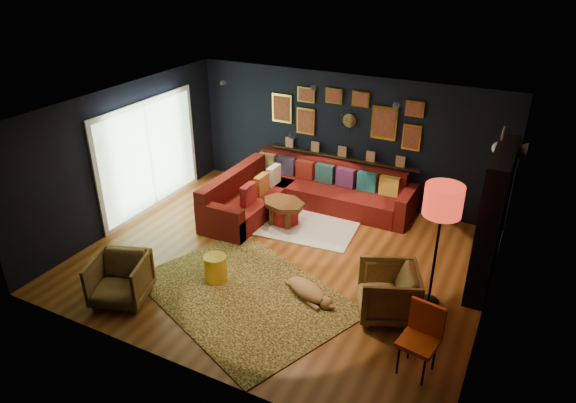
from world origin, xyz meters
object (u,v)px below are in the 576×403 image
at_px(sectional, 296,194).
at_px(floor_lamp, 443,205).
at_px(coffee_table, 283,206).
at_px(pouf, 285,214).
at_px(orange_chair, 422,333).
at_px(dog, 307,287).
at_px(armchair_right, 388,290).
at_px(gold_stool, 216,268).
at_px(armchair_left, 120,277).

height_order(sectional, floor_lamp, floor_lamp).
xyz_separation_m(coffee_table, pouf, (0.01, 0.04, -0.19)).
height_order(sectional, pouf, sectional).
xyz_separation_m(sectional, pouf, (0.08, -0.63, -0.13)).
xyz_separation_m(sectional, orange_chair, (3.30, -3.23, 0.23)).
bearing_deg(dog, coffee_table, 149.88).
bearing_deg(dog, floor_lamp, 46.15).
bearing_deg(armchair_right, pouf, -147.32).
xyz_separation_m(coffee_table, dog, (1.37, -1.88, -0.21)).
bearing_deg(sectional, gold_stool, -90.63).
bearing_deg(armchair_right, floor_lamp, 114.78).
bearing_deg(pouf, floor_lamp, -22.05).
height_order(orange_chair, dog, orange_chair).
bearing_deg(armchair_right, orange_chair, 15.91).
xyz_separation_m(pouf, armchair_right, (2.55, -1.76, 0.22)).
bearing_deg(floor_lamp, gold_stool, -163.19).
xyz_separation_m(pouf, dog, (1.36, -1.92, -0.02)).
bearing_deg(armchair_left, orange_chair, -11.86).
bearing_deg(coffee_table, sectional, 95.59).
bearing_deg(orange_chair, armchair_right, 137.60).
xyz_separation_m(coffee_table, armchair_right, (2.56, -1.72, 0.03)).
relative_size(armchair_left, orange_chair, 0.85).
bearing_deg(sectional, coffee_table, -84.41).
bearing_deg(floor_lamp, sectional, 149.17).
bearing_deg(floor_lamp, armchair_left, -154.08).
bearing_deg(floor_lamp, armchair_right, -132.56).
height_order(gold_stool, orange_chair, orange_chair).
xyz_separation_m(coffee_table, orange_chair, (3.23, -2.56, 0.17)).
bearing_deg(gold_stool, pouf, 87.09).
distance_m(pouf, orange_chair, 4.15).
relative_size(sectional, coffee_table, 3.30).
height_order(armchair_left, orange_chair, orange_chair).
distance_m(gold_stool, floor_lamp, 3.58).
height_order(armchair_right, gold_stool, armchair_right).
distance_m(pouf, floor_lamp, 3.58).
xyz_separation_m(coffee_table, gold_stool, (-0.10, -2.13, -0.16)).
bearing_deg(dog, armchair_right, 31.40).
xyz_separation_m(sectional, armchair_left, (-1.00, -3.86, 0.07)).
bearing_deg(dog, pouf, 148.97).
height_order(coffee_table, dog, coffee_table).
xyz_separation_m(sectional, floor_lamp, (3.11, -1.86, 1.31)).
bearing_deg(armchair_right, gold_stool, -103.71).
bearing_deg(dog, gold_stool, -146.34).
xyz_separation_m(sectional, armchair_right, (2.63, -2.39, 0.09)).
relative_size(coffee_table, orange_chair, 1.11).
height_order(sectional, orange_chair, orange_chair).
bearing_deg(pouf, armchair_left, -108.52).
relative_size(armchair_left, armchair_right, 0.95).
xyz_separation_m(armchair_right, gold_stool, (-2.66, -0.42, -0.19)).
height_order(sectional, coffee_table, sectional).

